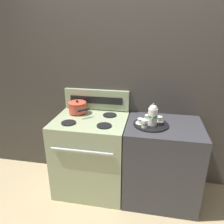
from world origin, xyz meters
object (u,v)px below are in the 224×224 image
at_px(saucepan, 77,107).
at_px(creamer_jug, 144,124).
at_px(teacup_left, 159,119).
at_px(teacup_front, 141,121).
at_px(stove, 91,155).
at_px(serving_tray, 151,124).
at_px(teacup_right, 148,118).
at_px(teapot, 153,115).

bearing_deg(saucepan, creamer_jug, -18.90).
xyz_separation_m(saucepan, teacup_left, (0.92, -0.09, -0.04)).
bearing_deg(teacup_front, stove, 176.32).
bearing_deg(serving_tray, saucepan, 168.53).
bearing_deg(stove, saucepan, 142.77).
bearing_deg(saucepan, teacup_front, -13.61).
bearing_deg(stove, teacup_right, 6.74).
relative_size(stove, serving_tray, 2.55).
distance_m(stove, saucepan, 0.57).
bearing_deg(creamer_jug, serving_tray, 56.56).
bearing_deg(teacup_left, saucepan, 174.64).
relative_size(serving_tray, teacup_front, 3.46).
xyz_separation_m(stove, creamer_jug, (0.59, -0.12, 0.50)).
distance_m(teapot, teacup_front, 0.14).
bearing_deg(stove, creamer_jug, -11.82).
height_order(stove, saucepan, saucepan).
distance_m(saucepan, teacup_front, 0.76).
xyz_separation_m(serving_tray, teapot, (0.01, -0.02, 0.11)).
height_order(stove, teacup_left, teacup_left).
xyz_separation_m(teapot, teacup_right, (-0.05, 0.12, -0.08)).
height_order(teacup_left, teacup_front, same).
xyz_separation_m(stove, serving_tray, (0.66, -0.03, 0.45)).
relative_size(teapot, creamer_jug, 2.97).
bearing_deg(saucepan, teapot, -12.31).
distance_m(teacup_left, creamer_jug, 0.23).
height_order(teapot, teacup_left, teapot).
bearing_deg(teapot, creamer_jug, -132.62).
xyz_separation_m(serving_tray, teacup_right, (-0.04, 0.10, 0.03)).
bearing_deg(creamer_jug, teacup_front, 115.96).
relative_size(stove, teapot, 3.93).
xyz_separation_m(serving_tray, teacup_left, (0.08, 0.08, 0.03)).
height_order(stove, creamer_jug, creamer_jug).
height_order(stove, serving_tray, serving_tray).
bearing_deg(teacup_front, saucepan, 166.39).
xyz_separation_m(teacup_front, creamer_jug, (0.04, -0.09, 0.01)).
bearing_deg(teacup_right, teapot, -67.09).
bearing_deg(teacup_front, creamer_jug, -64.04).
distance_m(teapot, creamer_jug, 0.13).
xyz_separation_m(stove, teacup_right, (0.62, 0.07, 0.49)).
relative_size(saucepan, teacup_front, 2.72).
xyz_separation_m(saucepan, creamer_jug, (0.78, -0.27, -0.02)).
distance_m(teacup_right, creamer_jug, 0.20).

